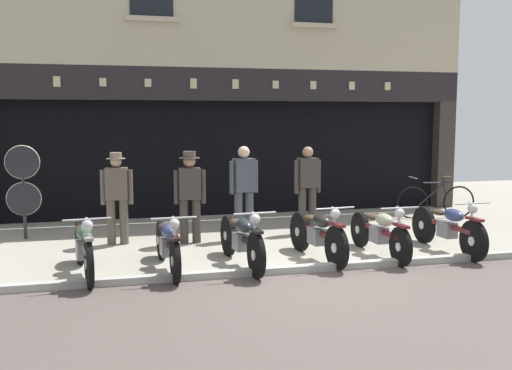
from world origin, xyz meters
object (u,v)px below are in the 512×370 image
object	(u,v)px
tyre_sign_pole	(23,182)
motorcycle_right	(448,227)
motorcycle_left	(168,243)
motorcycle_center_left	(241,238)
leaning_bicycle	(436,201)
motorcycle_center	(318,233)
motorcycle_far_left	(84,246)
shopkeeper_center	(190,192)
assistant_far_right	(307,185)
salesman_left	(117,194)
advert_board_far	(383,145)
motorcycle_center_right	(380,231)
salesman_right	(244,188)
advert_board_near	(342,145)

from	to	relation	value
tyre_sign_pole	motorcycle_right	bearing A→B (deg)	-22.56
motorcycle_left	motorcycle_right	xyz separation A→B (m)	(4.62, 0.04, 0.01)
motorcycle_center_left	leaning_bicycle	bearing A→B (deg)	-153.03
motorcycle_center	motorcycle_far_left	bearing A→B (deg)	-4.92
shopkeeper_center	motorcycle_far_left	bearing A→B (deg)	49.60
motorcycle_center	shopkeeper_center	size ratio (longest dim) A/B	1.20
shopkeeper_center	tyre_sign_pole	distance (m)	3.10
assistant_far_right	leaning_bicycle	size ratio (longest dim) A/B	0.94
motorcycle_right	assistant_far_right	world-z (taller)	assistant_far_right
motorcycle_center_left	motorcycle_left	bearing A→B (deg)	-5.15
motorcycle_right	motorcycle_center_left	bearing A→B (deg)	-0.45
motorcycle_right	shopkeeper_center	bearing A→B (deg)	-25.09
salesman_left	tyre_sign_pole	bearing A→B (deg)	-20.87
advert_board_far	motorcycle_center	bearing A→B (deg)	-126.25
motorcycle_center	leaning_bicycle	bearing A→B (deg)	-147.84
motorcycle_center	advert_board_far	distance (m)	5.92
motorcycle_center_right	leaning_bicycle	world-z (taller)	leaning_bicycle
motorcycle_far_left	leaning_bicycle	bearing A→B (deg)	-164.69
salesman_left	salesman_right	bearing A→B (deg)	-175.84
motorcycle_right	shopkeeper_center	distance (m)	4.44
motorcycle_center_right	motorcycle_right	size ratio (longest dim) A/B	0.98
motorcycle_center_left	leaning_bicycle	world-z (taller)	leaning_bicycle
tyre_sign_pole	salesman_left	bearing A→B (deg)	-28.12
motorcycle_center_left	salesman_left	xyz separation A→B (m)	(-1.76, 2.06, 0.47)
leaning_bicycle	advert_board_near	bearing A→B (deg)	51.27
motorcycle_center	tyre_sign_pole	size ratio (longest dim) A/B	1.14
salesman_right	tyre_sign_pole	xyz separation A→B (m)	(-3.90, 1.00, 0.11)
advert_board_near	motorcycle_right	bearing A→B (deg)	-90.99
salesman_left	advert_board_near	world-z (taller)	advert_board_near
motorcycle_center	leaning_bicycle	xyz separation A→B (m)	(3.92, 3.02, -0.05)
advert_board_far	motorcycle_left	bearing A→B (deg)	-140.56
salesman_left	assistant_far_right	xyz separation A→B (m)	(3.58, 0.15, 0.03)
salesman_left	tyre_sign_pole	xyz separation A→B (m)	(-1.64, 0.88, 0.16)
leaning_bicycle	motorcycle_left	bearing A→B (deg)	124.58
motorcycle_center_right	advert_board_far	size ratio (longest dim) A/B	1.90
motorcycle_center_right	advert_board_near	size ratio (longest dim) A/B	1.98
tyre_sign_pole	advert_board_far	bearing A→B (deg)	12.81
advert_board_far	shopkeeper_center	bearing A→B (deg)	-150.44
motorcycle_left	assistant_far_right	distance (m)	3.68
motorcycle_far_left	leaning_bicycle	world-z (taller)	leaning_bicycle
salesman_left	shopkeeper_center	bearing A→B (deg)	176.81
tyre_sign_pole	advert_board_far	world-z (taller)	advert_board_far
motorcycle_center_right	assistant_far_right	size ratio (longest dim) A/B	1.21
motorcycle_left	salesman_right	distance (m)	2.55
motorcycle_right	tyre_sign_pole	distance (m)	7.53
motorcycle_center_right	salesman_left	distance (m)	4.55
motorcycle_left	advert_board_far	distance (m)	7.57
shopkeeper_center	tyre_sign_pole	size ratio (longest dim) A/B	0.95
motorcycle_far_left	tyre_sign_pole	xyz separation A→B (m)	(-1.13, 2.88, 0.63)
motorcycle_center	shopkeeper_center	distance (m)	2.52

